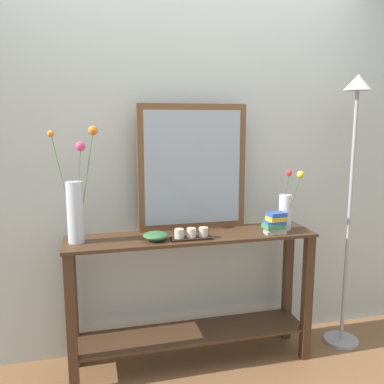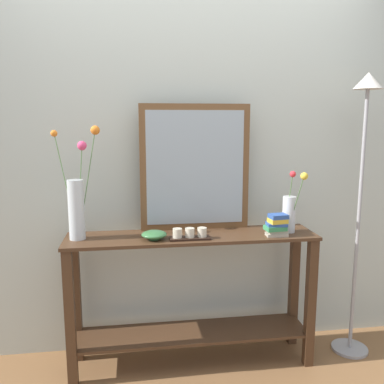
# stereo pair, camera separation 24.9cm
# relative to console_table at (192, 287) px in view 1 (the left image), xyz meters

# --- Properties ---
(ground_plane) EXTENTS (7.00, 6.00, 0.02)m
(ground_plane) POSITION_rel_console_table_xyz_m (0.00, 0.00, -0.52)
(ground_plane) COLOR brown
(wall_back) EXTENTS (6.40, 0.08, 2.70)m
(wall_back) POSITION_rel_console_table_xyz_m (0.00, 0.29, 0.84)
(wall_back) COLOR beige
(wall_back) RESTS_ON ground
(console_table) EXTENTS (1.54, 0.35, 0.86)m
(console_table) POSITION_rel_console_table_xyz_m (0.00, 0.00, 0.00)
(console_table) COLOR #472D1C
(console_table) RESTS_ON ground
(mirror_leaning) EXTENTS (0.70, 0.03, 0.80)m
(mirror_leaning) POSITION_rel_console_table_xyz_m (0.04, 0.14, 0.74)
(mirror_leaning) COLOR brown
(mirror_leaning) RESTS_ON console_table
(tall_vase_left) EXTENTS (0.28, 0.17, 0.67)m
(tall_vase_left) POSITION_rel_console_table_xyz_m (-0.68, 0.02, 0.57)
(tall_vase_left) COLOR silver
(tall_vase_left) RESTS_ON console_table
(vase_right) EXTENTS (0.12, 0.13, 0.39)m
(vase_right) POSITION_rel_console_table_xyz_m (0.62, -0.02, 0.48)
(vase_right) COLOR silver
(vase_right) RESTS_ON console_table
(candle_tray) EXTENTS (0.24, 0.09, 0.07)m
(candle_tray) POSITION_rel_console_table_xyz_m (-0.03, -0.09, 0.37)
(candle_tray) COLOR black
(candle_tray) RESTS_ON console_table
(decorative_bowl) EXTENTS (0.15, 0.15, 0.05)m
(decorative_bowl) POSITION_rel_console_table_xyz_m (-0.24, -0.06, 0.37)
(decorative_bowl) COLOR #38703D
(decorative_bowl) RESTS_ON console_table
(book_stack) EXTENTS (0.14, 0.10, 0.14)m
(book_stack) POSITION_rel_console_table_xyz_m (0.51, -0.10, 0.41)
(book_stack) COLOR #B2A893
(book_stack) RESTS_ON console_table
(floor_lamp) EXTENTS (0.24, 0.24, 1.84)m
(floor_lamp) POSITION_rel_console_table_xyz_m (1.09, -0.01, 0.73)
(floor_lamp) COLOR #9E9EA3
(floor_lamp) RESTS_ON ground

